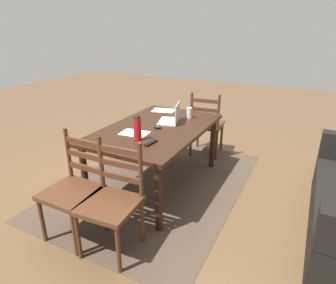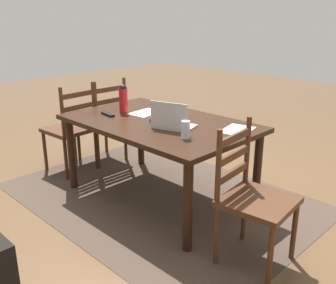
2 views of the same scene
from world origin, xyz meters
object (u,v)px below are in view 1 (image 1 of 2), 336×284
Objects in this scene: chair_right_far at (112,201)px; water_bottle at (137,127)px; chair_left_far at (207,125)px; computer_mouse at (157,127)px; drinking_glass at (189,113)px; tv_remote at (151,143)px; chair_right_near at (74,189)px; dining_table at (156,134)px; laptop at (172,118)px.

chair_right_far is 0.81m from water_bottle.
chair_left_far is at bearing 173.43° from water_bottle.
chair_left_far is 9.50× the size of computer_mouse.
drinking_glass is at bearing 159.12° from computer_mouse.
chair_right_far is 0.71m from tv_remote.
water_bottle is 1.99× the size of drinking_glass.
chair_right_near is 2.26m from chair_left_far.
dining_table is at bearing 169.50° from chair_right_near.
chair_right_near is 0.82m from tv_remote.
laptop is (-1.36, 0.29, 0.33)m from chair_right_near.
dining_table is 0.49m from water_bottle.
water_bottle is at bearing 177.27° from tv_remote.
chair_right_near is at bearing -15.68° from computer_mouse.
laptop is 2.78× the size of drinking_glass.
dining_table is at bearing -18.90° from laptop.
computer_mouse is (-0.41, -0.00, -0.12)m from water_bottle.
tv_remote is at bearing -179.46° from chair_right_far.
chair_right_far is (1.11, 0.20, -0.19)m from dining_table.
chair_right_near reaches higher than dining_table.
computer_mouse is at bearing 49.14° from dining_table.
drinking_glass is 0.78× the size of tv_remote.
drinking_glass is (-1.60, -0.01, 0.33)m from chair_right_far.
laptop is 0.68m from water_bottle.
dining_table is at bearing 119.34° from tv_remote.
chair_right_far is at bearing 89.99° from chair_right_near.
drinking_glass is at bearing 165.98° from chair_right_near.
dining_table is at bearing -10.74° from chair_left_far.
tv_remote is at bearing 0.21° from drinking_glass.
dining_table is 0.51m from tv_remote.
computer_mouse is at bearing -17.50° from drinking_glass.
tv_remote is at bearing -0.48° from chair_left_far.
water_bottle reaches higher than laptop.
chair_left_far reaches higher than tv_remote.
laptop is at bearing 161.10° from dining_table.
chair_right_far is at bearing 5.68° from computer_mouse.
drinking_glass is (-1.60, 0.40, 0.33)m from chair_right_near.
drinking_glass is at bearing 158.44° from dining_table.
computer_mouse is 0.59× the size of tv_remote.
chair_left_far reaches higher than dining_table.
tv_remote is at bearing 17.68° from computer_mouse.
chair_right_far is (2.22, -0.01, 0.00)m from chair_left_far.
tv_remote is (0.46, 0.20, 0.09)m from dining_table.
chair_right_far is 7.13× the size of drinking_glass.
computer_mouse is at bearing -8.98° from chair_left_far.
chair_left_far is 5.59× the size of tv_remote.
water_bottle is at bearing -4.26° from laptop.
chair_right_far is 1.40m from laptop.
water_bottle is (0.43, 0.03, 0.22)m from dining_table.
tv_remote is at bearing 148.23° from chair_right_near.
chair_left_far is 1.00× the size of chair_right_far.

